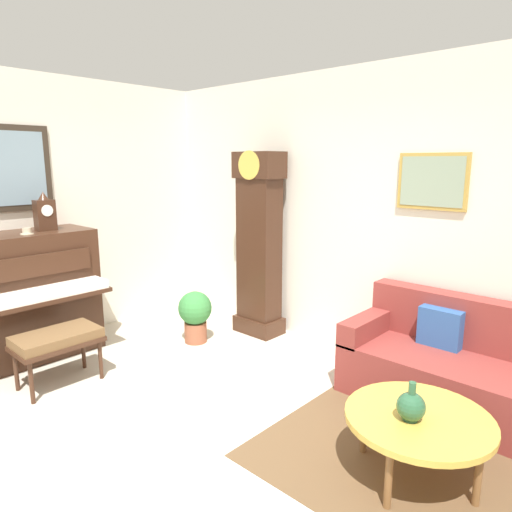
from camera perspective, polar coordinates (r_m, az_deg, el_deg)
ground_plane at (r=3.43m, az=-11.63°, el=-23.58°), size 6.40×6.00×0.10m
wall_back at (r=4.63m, az=12.60°, el=5.03°), size 5.30×0.13×2.80m
area_rug at (r=3.36m, az=20.39°, el=-23.84°), size 2.10×1.50×0.01m
piano at (r=4.98m, az=-27.51°, el=-4.64°), size 0.87×1.44×1.25m
piano_bench at (r=4.36m, az=-23.51°, el=-9.61°), size 0.42×0.70×0.48m
grandfather_clock at (r=5.07m, az=0.38°, el=0.85°), size 0.52×0.34×2.03m
couch at (r=4.03m, az=25.22°, el=-12.95°), size 1.90×0.80×0.84m
coffee_table at (r=3.10m, az=19.57°, el=-18.68°), size 0.88×0.88×0.41m
mantel_clock at (r=4.95m, az=-24.80°, el=4.87°), size 0.13×0.18×0.38m
teacup at (r=4.78m, az=-26.63°, el=2.72°), size 0.12×0.12×0.06m
green_jug at (r=2.98m, az=18.72°, el=-17.30°), size 0.17×0.17×0.24m
potted_plant at (r=4.99m, az=-7.58°, el=-7.07°), size 0.36×0.36×0.56m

